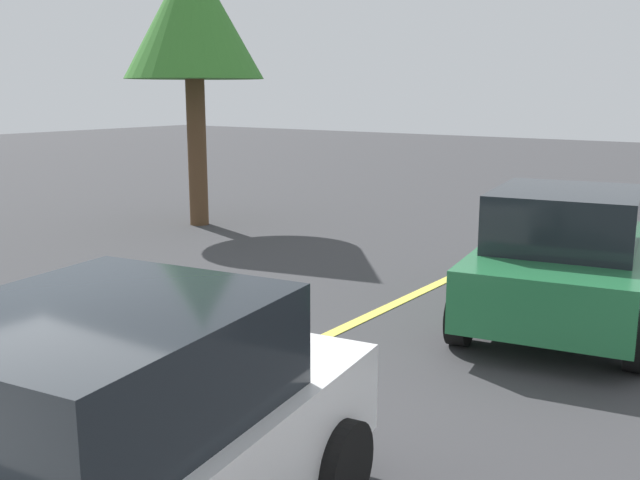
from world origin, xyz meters
TOP-DOWN VIEW (x-y plane):
  - lane_marking_centre at (3.00, 0.00)m, footprint 28.00×0.16m
  - car_green_behind_van at (6.12, -2.02)m, footprint 4.18×2.57m
  - car_white_approaching at (-0.19, -1.35)m, footprint 4.23×2.59m
  - tree_left_verge at (8.26, 6.30)m, footprint 2.83×2.83m

SIDE VIEW (x-z plane):
  - lane_marking_centre at x=3.00m, z-range 0.00..0.01m
  - car_white_approaching at x=-0.19m, z-range 0.00..1.62m
  - car_green_behind_van at x=6.12m, z-range 0.00..1.65m
  - tree_left_verge at x=8.26m, z-range 1.45..6.98m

